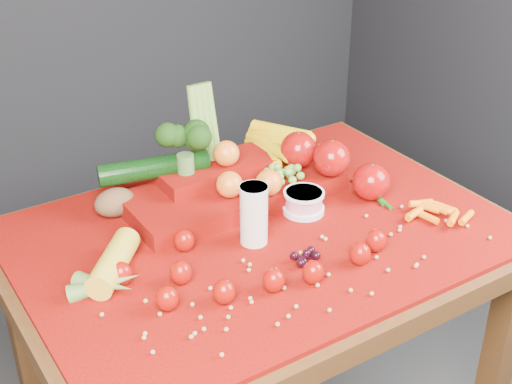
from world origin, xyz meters
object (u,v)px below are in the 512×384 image
table (261,270)px  produce_mound (247,174)px  yogurt_bowl (304,201)px  milk_glass (254,213)px

table → produce_mound: produce_mound is taller
table → yogurt_bowl: (0.13, 0.01, 0.14)m
yogurt_bowl → table: bearing=-173.7°
produce_mound → yogurt_bowl: bearing=-62.7°
table → produce_mound: bearing=69.3°
table → milk_glass: 0.19m
yogurt_bowl → produce_mound: produce_mound is taller
milk_glass → produce_mound: size_ratio=0.22×
milk_glass → produce_mound: 0.20m
table → milk_glass: size_ratio=8.07×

